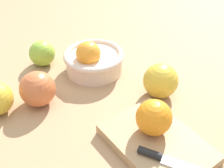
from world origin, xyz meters
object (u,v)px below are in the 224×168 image
(apple_mid_left, at_px, (42,53))
(orange_on_board, at_px, (154,117))
(bowl, at_px, (93,60))
(cutting_board, at_px, (157,144))
(apple_front_left, at_px, (38,89))
(apple_back_right_2, at_px, (161,81))
(knife, at_px, (167,160))

(apple_mid_left, bearing_deg, orange_on_board, 8.38)
(bowl, relative_size, apple_mid_left, 2.28)
(cutting_board, relative_size, orange_on_board, 2.90)
(apple_front_left, height_order, apple_mid_left, apple_front_left)
(cutting_board, height_order, orange_on_board, orange_on_board)
(orange_on_board, relative_size, apple_front_left, 0.87)
(cutting_board, bearing_deg, orange_on_board, 159.43)
(bowl, distance_m, apple_back_right_2, 0.19)
(apple_mid_left, bearing_deg, bowl, 40.58)
(orange_on_board, relative_size, apple_mid_left, 1.01)
(bowl, bearing_deg, cutting_board, -9.06)
(orange_on_board, bearing_deg, bowl, 172.01)
(cutting_board, distance_m, knife, 0.06)
(apple_front_left, height_order, apple_back_right_2, same)
(orange_on_board, xyz_separation_m, apple_front_left, (-0.24, -0.14, -0.02))
(apple_front_left, xyz_separation_m, apple_back_right_2, (0.14, 0.25, 0.00))
(orange_on_board, bearing_deg, knife, -22.86)
(orange_on_board, height_order, apple_front_left, orange_on_board)
(cutting_board, relative_size, apple_front_left, 2.51)
(bowl, xyz_separation_m, knife, (0.35, -0.07, -0.01))
(bowl, bearing_deg, knife, -11.26)
(orange_on_board, distance_m, apple_back_right_2, 0.15)
(knife, bearing_deg, apple_back_right_2, 139.70)
(apple_front_left, bearing_deg, apple_mid_left, 151.49)
(orange_on_board, bearing_deg, cutting_board, -20.57)
(orange_on_board, xyz_separation_m, knife, (0.07, -0.03, -0.03))
(knife, xyz_separation_m, apple_back_right_2, (-0.17, 0.14, 0.01))
(knife, bearing_deg, apple_front_left, -161.19)
(apple_front_left, relative_size, apple_mid_left, 1.17)
(knife, xyz_separation_m, apple_front_left, (-0.31, -0.11, 0.01))
(apple_front_left, bearing_deg, cutting_board, 25.85)
(apple_back_right_2, bearing_deg, orange_on_board, -49.55)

